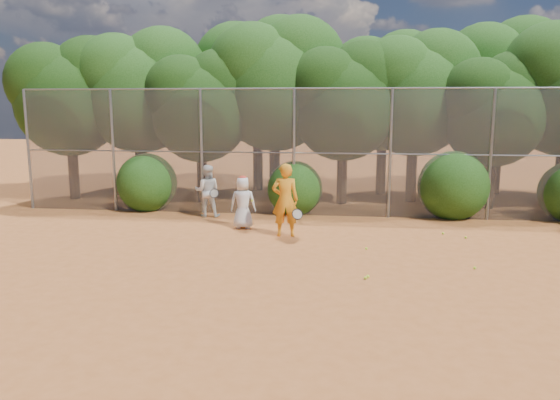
# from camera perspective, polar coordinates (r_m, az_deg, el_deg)

# --- Properties ---
(ground) EXTENTS (80.00, 80.00, 0.00)m
(ground) POSITION_cam_1_polar(r_m,az_deg,el_deg) (11.73, 3.34, -7.53)
(ground) COLOR #A85725
(ground) RESTS_ON ground
(fence_back) EXTENTS (20.05, 0.09, 4.03)m
(fence_back) POSITION_cam_1_polar(r_m,az_deg,el_deg) (17.25, 4.39, 5.07)
(fence_back) COLOR gray
(fence_back) RESTS_ON ground
(tree_0) EXTENTS (4.38, 3.81, 6.00)m
(tree_0) POSITION_cam_1_polar(r_m,az_deg,el_deg) (21.73, -21.06, 10.43)
(tree_0) COLOR black
(tree_0) RESTS_ON ground
(tree_1) EXTENTS (4.64, 4.03, 6.35)m
(tree_1) POSITION_cam_1_polar(r_m,az_deg,el_deg) (21.15, -14.34, 11.43)
(tree_1) COLOR black
(tree_1) RESTS_ON ground
(tree_2) EXTENTS (3.99, 3.47, 5.47)m
(tree_2) POSITION_cam_1_polar(r_m,az_deg,el_deg) (19.69, -8.16, 10.08)
(tree_2) COLOR black
(tree_2) RESTS_ON ground
(tree_3) EXTENTS (4.89, 4.26, 6.70)m
(tree_3) POSITION_cam_1_polar(r_m,az_deg,el_deg) (20.20, -0.38, 12.48)
(tree_3) COLOR black
(tree_3) RESTS_ON ground
(tree_4) EXTENTS (4.19, 3.64, 5.73)m
(tree_4) POSITION_cam_1_polar(r_m,az_deg,el_deg) (19.40, 6.82, 10.62)
(tree_4) COLOR black
(tree_4) RESTS_ON ground
(tree_5) EXTENTS (4.51, 3.92, 6.17)m
(tree_5) POSITION_cam_1_polar(r_m,az_deg,el_deg) (20.34, 14.06, 11.19)
(tree_5) COLOR black
(tree_5) RESTS_ON ground
(tree_6) EXTENTS (3.86, 3.36, 5.29)m
(tree_6) POSITION_cam_1_polar(r_m,az_deg,el_deg) (19.79, 21.60, 9.15)
(tree_6) COLOR black
(tree_6) RESTS_ON ground
(tree_9) EXTENTS (4.83, 4.20, 6.62)m
(tree_9) POSITION_cam_1_polar(r_m,az_deg,el_deg) (23.66, -14.58, 11.67)
(tree_9) COLOR black
(tree_9) RESTS_ON ground
(tree_10) EXTENTS (5.15, 4.48, 7.06)m
(tree_10) POSITION_cam_1_polar(r_m,az_deg,el_deg) (22.53, -2.20, 12.81)
(tree_10) COLOR black
(tree_10) RESTS_ON ground
(tree_11) EXTENTS (4.64, 4.03, 6.35)m
(tree_11) POSITION_cam_1_polar(r_m,az_deg,el_deg) (21.85, 10.93, 11.51)
(tree_11) COLOR black
(tree_11) RESTS_ON ground
(tree_12) EXTENTS (5.02, 4.37, 6.88)m
(tree_12) POSITION_cam_1_polar(r_m,az_deg,el_deg) (23.17, 22.28, 11.72)
(tree_12) COLOR black
(tree_12) RESTS_ON ground
(bush_0) EXTENTS (2.00, 2.00, 2.00)m
(bush_0) POSITION_cam_1_polar(r_m,az_deg,el_deg) (18.89, -13.74, 2.03)
(bush_0) COLOR #1A4310
(bush_0) RESTS_ON ground
(bush_1) EXTENTS (1.80, 1.80, 1.80)m
(bush_1) POSITION_cam_1_polar(r_m,az_deg,el_deg) (17.75, 1.54, 1.49)
(bush_1) COLOR #1A4310
(bush_1) RESTS_ON ground
(bush_2) EXTENTS (2.20, 2.20, 2.20)m
(bush_2) POSITION_cam_1_polar(r_m,az_deg,el_deg) (17.93, 17.66, 1.75)
(bush_2) COLOR #1A4310
(bush_2) RESTS_ON ground
(player_yellow) EXTENTS (0.91, 0.62, 1.98)m
(player_yellow) POSITION_cam_1_polar(r_m,az_deg,el_deg) (14.62, 0.55, -0.00)
(player_yellow) COLOR orange
(player_yellow) RESTS_ON ground
(player_teen) EXTENTS (0.77, 0.53, 1.52)m
(player_teen) POSITION_cam_1_polar(r_m,az_deg,el_deg) (15.62, -3.89, -0.24)
(player_teen) COLOR silver
(player_teen) RESTS_ON ground
(player_white) EXTENTS (0.89, 0.74, 1.64)m
(player_white) POSITION_cam_1_polar(r_m,az_deg,el_deg) (17.35, -7.61, 0.95)
(player_white) COLOR silver
(player_white) RESTS_ON ground
(ball_0) EXTENTS (0.07, 0.07, 0.07)m
(ball_0) POSITION_cam_1_polar(r_m,az_deg,el_deg) (13.60, 9.01, -5.02)
(ball_0) COLOR #C6EE2B
(ball_0) RESTS_ON ground
(ball_1) EXTENTS (0.07, 0.07, 0.07)m
(ball_1) POSITION_cam_1_polar(r_m,az_deg,el_deg) (15.34, 18.83, -3.72)
(ball_1) COLOR #C6EE2B
(ball_1) RESTS_ON ground
(ball_2) EXTENTS (0.07, 0.07, 0.07)m
(ball_2) POSITION_cam_1_polar(r_m,az_deg,el_deg) (11.37, 8.93, -8.05)
(ball_2) COLOR #C6EE2B
(ball_2) RESTS_ON ground
(ball_3) EXTENTS (0.07, 0.07, 0.07)m
(ball_3) POSITION_cam_1_polar(r_m,az_deg,el_deg) (12.61, 19.68, -6.70)
(ball_3) COLOR #C6EE2B
(ball_3) RESTS_ON ground
(ball_4) EXTENTS (0.07, 0.07, 0.07)m
(ball_4) POSITION_cam_1_polar(r_m,az_deg,el_deg) (11.48, 9.17, -7.88)
(ball_4) COLOR #C6EE2B
(ball_4) RESTS_ON ground
(ball_5) EXTENTS (0.07, 0.07, 0.07)m
(ball_5) POSITION_cam_1_polar(r_m,az_deg,el_deg) (15.63, 16.67, -3.35)
(ball_5) COLOR #C6EE2B
(ball_5) RESTS_ON ground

